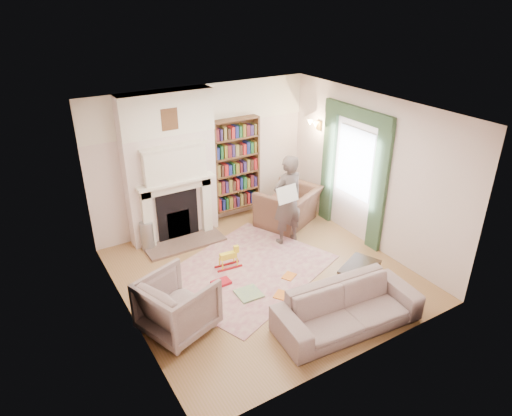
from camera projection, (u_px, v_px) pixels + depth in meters
floor at (264, 274)px, 7.75m from camera, size 4.50×4.50×0.00m
ceiling at (265, 111)px, 6.51m from camera, size 4.50×4.50×0.00m
wall_back at (203, 158)px, 8.86m from camera, size 4.50×0.00×4.50m
wall_front at (365, 269)px, 5.40m from camera, size 4.50×0.00×4.50m
wall_left at (122, 237)px, 6.09m from camera, size 0.00×4.50×4.50m
wall_right at (370, 172)px, 8.17m from camera, size 0.00×4.50×4.50m
fireplace at (170, 169)px, 8.36m from camera, size 1.70×0.58×2.80m
bookcase at (236, 164)px, 9.16m from camera, size 1.00×0.24×1.85m
window at (355, 163)px, 8.45m from camera, size 0.02×0.90×1.30m
curtain_left at (379, 189)px, 8.01m from camera, size 0.07×0.32×2.40m
curtain_right at (328, 165)px, 9.08m from camera, size 0.07×0.32×2.40m
pelmet at (358, 114)px, 8.02m from camera, size 0.09×1.70×0.24m
wall_sconce at (311, 127)px, 9.00m from camera, size 0.20×0.24×0.24m
rug at (246, 270)px, 7.84m from camera, size 3.33×2.97×0.01m
armchair_reading at (288, 206)px, 9.26m from camera, size 1.48×1.41×0.75m
armchair_left at (178, 305)px, 6.34m from camera, size 1.17×1.16×0.84m
sofa at (348, 308)px, 6.46m from camera, size 2.18×1.01×0.62m
man_reading at (287, 200)px, 8.37m from camera, size 0.66×0.46×1.74m
newspaper at (287, 194)px, 8.04m from camera, size 0.44×0.16×0.29m
coffee_table at (358, 278)px, 7.27m from camera, size 0.82×0.69×0.45m
paraffin_heater at (147, 236)px, 8.38m from camera, size 0.31×0.31×0.55m
rocking_horse at (228, 258)px, 7.84m from camera, size 0.47×0.22×0.40m
board_game at (249, 294)px, 7.22m from camera, size 0.39×0.39×0.03m
game_box_lid at (221, 283)px, 7.47m from camera, size 0.31×0.21×0.05m
comic_annuals at (285, 285)px, 7.43m from camera, size 0.70×0.63×0.02m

